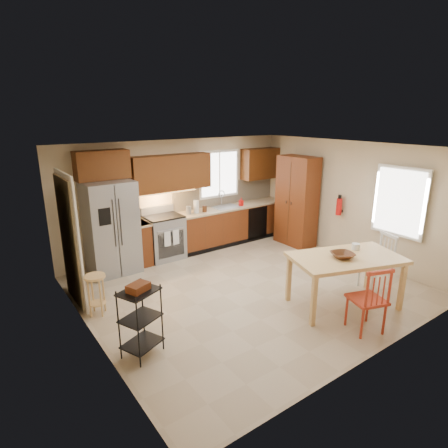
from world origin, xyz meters
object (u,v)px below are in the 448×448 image
Objects in this scene: chair_white at (376,262)px; range_stove at (164,238)px; table_bowl at (342,258)px; table_jar at (356,248)px; utility_cart at (141,322)px; soap_bottle at (241,202)px; pantry at (297,201)px; fire_extinguisher at (339,207)px; bar_stool at (97,295)px; chair_red at (367,298)px; refrigerator at (111,228)px; dining_table at (344,281)px.

range_stove is at bearing 52.50° from chair_white.
table_jar is at bearing 12.53° from table_bowl.
utility_cart is at bearing 170.71° from table_jar.
table_bowl is (-0.73, -3.50, -0.14)m from soap_bottle.
pantry is 2.77m from table_jar.
fire_extinguisher reaches higher than soap_bottle.
chair_white is 4.21m from utility_cart.
bar_stool is at bearing -160.06° from soap_bottle.
chair_white is at bearing 47.05° from chair_red.
soap_bottle is 4.29m from chair_red.
refrigerator is 4.51m from table_jar.
bar_stool is at bearing 147.71° from table_bowl.
table_jar is 3.66m from utility_cart.
chair_white is at bearing 21.76° from dining_table.
refrigerator reaches higher than chair_red.
chair_white reaches higher than utility_cart.
refrigerator is 3.18m from soap_bottle.
fire_extinguisher is at bearing 64.84° from chair_red.
soap_bottle is 0.20× the size of utility_cart.
refrigerator reaches higher than chair_white.
chair_white is at bearing -84.50° from soap_bottle.
pantry is 2.07× the size of chair_white.
utility_cart is (-3.11, 0.70, -0.38)m from table_bowl.
table_jar is (-1.39, -1.44, -0.21)m from fire_extinguisher.
fire_extinguisher reaches higher than bar_stool.
soap_bottle reaches higher than dining_table.
refrigerator is 4.96m from chair_white.
pantry is at bearing 100.78° from fire_extinguisher.
bar_stool is at bearing -118.57° from refrigerator.
chair_white is (1.30, 0.70, 0.00)m from chair_red.
dining_table is at bearing -35.02° from bar_stool.
fire_extinguisher is 0.21× the size of dining_table.
refrigerator is 4.30m from table_bowl.
chair_white is (0.95, 0.05, 0.09)m from dining_table.
bar_stool is 1.38m from utility_cart.
table_bowl is 2.14× the size of table_jar.
range_stove is at bearing 34.53° from bar_stool.
chair_white reaches higher than dining_table.
table_jar is 0.17× the size of utility_cart.
dining_table is (-1.57, -2.60, -0.63)m from pantry.
refrigerator is 5.20× the size of table_bowl.
pantry reaches higher than fire_extinguisher.
fire_extinguisher reaches higher than chair_red.
fire_extinguisher reaches higher than range_stove.
refrigerator reaches higher than fire_extinguisher.
pantry is 2.20× the size of utility_cart.
refrigerator reaches higher than dining_table.
pantry is at bearing -18.29° from range_stove.
table_jar reaches higher than range_stove.
refrigerator is 1.98× the size of range_stove.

